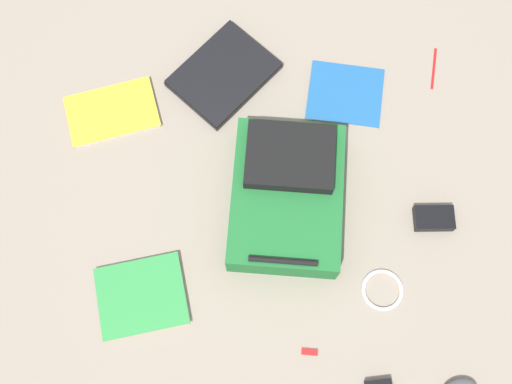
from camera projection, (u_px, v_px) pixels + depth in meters
name	position (u px, v px, depth m)	size (l,w,h in m)	color
ground_plane	(263.00, 194.00, 1.92)	(3.91, 3.91, 0.00)	gray
backpack	(287.00, 193.00, 1.84)	(0.45, 0.34, 0.17)	#1E662D
laptop	(224.00, 74.00, 2.02)	(0.38, 0.38, 0.03)	black
book_comic	(142.00, 296.00, 1.81)	(0.26, 0.29, 0.02)	silver
book_blue	(112.00, 112.00, 1.99)	(0.25, 0.31, 0.02)	silver
book_manual	(345.00, 94.00, 2.01)	(0.23, 0.26, 0.01)	silver
cable_coil	(382.00, 290.00, 1.82)	(0.12, 0.12, 0.01)	silver
power_brick	(434.00, 218.00, 1.87)	(0.07, 0.12, 0.03)	black
pen_black	(434.00, 68.00, 2.04)	(0.01, 0.01, 0.15)	red
usb_stick	(310.00, 352.00, 1.77)	(0.02, 0.05, 0.01)	#B21919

